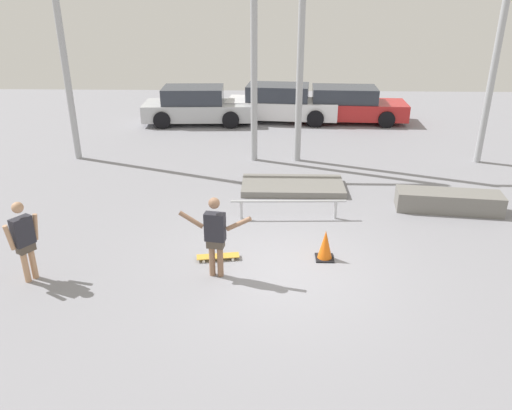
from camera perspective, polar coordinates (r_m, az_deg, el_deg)
name	(u,v)px	position (r m, az deg, el deg)	size (l,w,h in m)	color
ground_plane	(278,269)	(9.47, 2.49, -7.37)	(36.00, 36.00, 0.00)	gray
skateboarder	(215,233)	(8.90, -4.69, -3.24)	(1.32, 0.30, 1.55)	#8C664C
skateboard	(218,256)	(9.80, -4.37, -5.87)	(0.85, 0.34, 0.08)	gold
grind_box	(448,201)	(12.66, 21.14, 0.40)	(2.41, 0.69, 0.47)	slate
manual_pad	(293,186)	(13.19, 4.21, 2.20)	(2.67, 1.37, 0.17)	slate
grind_rail	(289,204)	(11.35, 3.74, 0.12)	(2.63, 0.16, 0.46)	#B7BABF
canopy_support_left	(156,26)	(15.08, -11.35, 19.44)	(5.68, 0.20, 6.47)	#A5A8AD
canopy_support_right	(401,26)	(15.15, 16.24, 19.02)	(5.68, 0.20, 6.47)	#A5A8AD
parked_car_silver	(197,106)	(19.93, -6.80, 11.19)	(4.25, 2.07, 1.40)	#B7BABF
parked_car_white	(281,104)	(20.14, 2.85, 11.49)	(4.46, 2.14, 1.43)	white
parked_car_red	(347,105)	(20.30, 10.33, 11.16)	(4.55, 2.02, 1.36)	red
bystander	(24,238)	(9.65, -25.00, -3.44)	(0.41, 0.59, 1.53)	tan
traffic_cone	(325,245)	(9.77, 7.92, -4.58)	(0.35, 0.35, 0.61)	black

